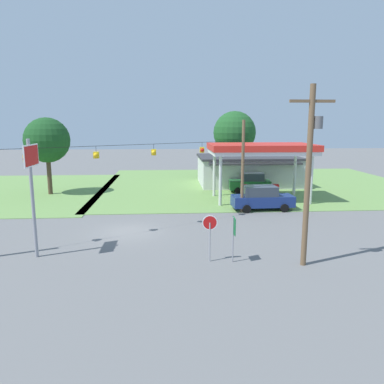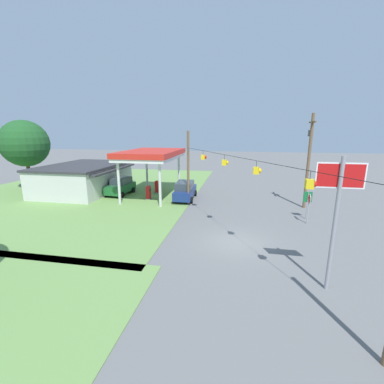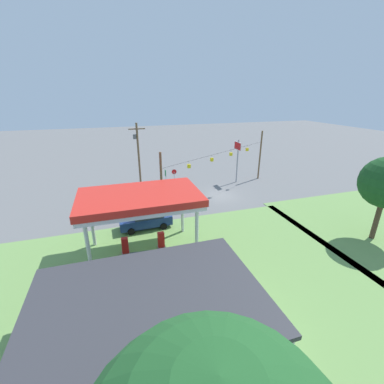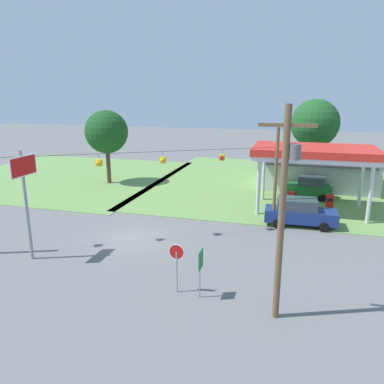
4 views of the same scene
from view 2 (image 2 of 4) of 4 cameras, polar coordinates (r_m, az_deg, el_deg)
ground_plane at (r=18.05m, az=9.57°, el=-11.01°), size 160.00×160.00×0.00m
grass_verge_station_corner at (r=36.01m, az=-21.47°, el=0.64°), size 36.00×28.00×0.04m
gas_station_canopy at (r=29.51m, az=-8.95°, el=8.11°), size 9.48×5.74×5.27m
gas_station_store at (r=34.66m, az=-22.75°, el=2.89°), size 11.40×8.53×3.37m
fuel_pump_near at (r=28.75m, az=-9.66°, el=-0.24°), size 0.71×0.56×1.50m
fuel_pump_far at (r=31.54m, az=-7.77°, el=1.04°), size 0.71×0.56×1.50m
car_at_pumps_front at (r=28.23m, az=-1.56°, el=0.36°), size 5.14×2.26×2.03m
car_at_pumps_rear at (r=31.59m, az=-15.56°, el=1.27°), size 4.35×2.40×2.03m
stop_sign_roadside at (r=22.69m, az=24.57°, el=-2.09°), size 0.80×0.08×2.50m
stop_sign_overhead at (r=13.08m, az=29.65°, el=-1.12°), size 0.22×2.04×6.38m
route_sign at (r=23.91m, az=24.30°, el=-1.58°), size 0.10×0.70×2.40m
utility_pole_main at (r=26.94m, az=24.54°, el=7.20°), size 2.20×0.44×9.00m
signal_span_gantry at (r=16.79m, az=10.15°, el=1.76°), size 17.47×10.24×7.42m
tree_behind_station at (r=38.80m, az=-33.17°, el=8.99°), size 5.76×5.76×8.75m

